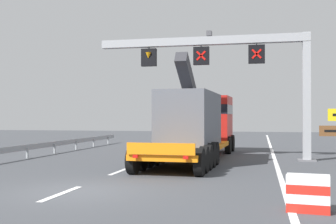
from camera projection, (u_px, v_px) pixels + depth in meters
name	position (u px, v px, depth m)	size (l,w,h in m)	color
ground	(80.00, 191.00, 13.15)	(112.00, 112.00, 0.00)	#424449
lane_markings	(164.00, 155.00, 26.02)	(0.20, 40.79, 0.01)	silver
edge_line_right	(274.00, 158.00, 23.55)	(0.20, 63.00, 0.01)	silver
overhead_lane_gantry	(229.00, 60.00, 23.18)	(11.75, 0.90, 7.03)	#9EA0A5
heavy_haul_truck_orange	(199.00, 123.00, 23.90)	(3.45, 14.14, 5.30)	orange
crash_barrier_striped	(308.00, 193.00, 10.26)	(1.06, 0.62, 0.90)	red
guardrail_left	(41.00, 146.00, 25.34)	(0.13, 25.72, 0.76)	#999EA3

